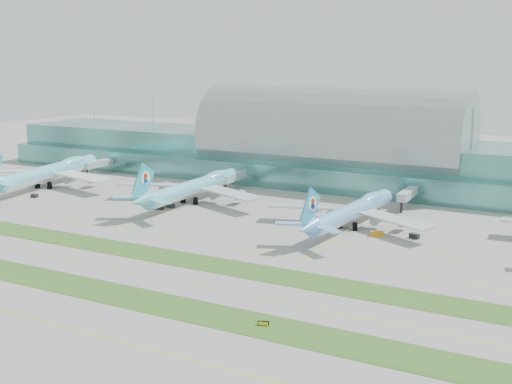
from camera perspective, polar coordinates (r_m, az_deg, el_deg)
The scene contains 17 objects.
ground at distance 182.84m, azimuth -8.13°, elevation -5.90°, with size 700.00×700.00×0.00m, color gray.
terminal at distance 291.19m, azimuth 6.82°, elevation 3.65°, with size 340.00×69.10×36.00m.
grass_strip_near at distance 162.33m, azimuth -13.98°, elevation -8.45°, with size 420.00×12.00×0.08m, color #2D591E.
grass_strip_far at distance 184.37m, azimuth -7.76°, elevation -5.73°, with size 420.00×12.00×0.08m, color #2D591E.
taxiline_a at distance 149.20m, azimuth -19.16°, elevation -10.63°, with size 420.00×0.35×0.01m, color yellow.
taxiline_b at distance 172.33m, azimuth -10.87°, elevation -7.11°, with size 420.00×0.35×0.01m, color yellow.
taxiline_c at distance 197.00m, azimuth -5.05°, elevation -4.52°, with size 420.00×0.35×0.01m, color yellow.
taxiline_d at distance 215.08m, azimuth -1.87°, elevation -3.07°, with size 420.00×0.35×0.01m, color yellow.
airliner_a at distance 294.13m, azimuth -17.90°, elevation 1.76°, with size 69.35×79.47×21.93m.
airliner_b at distance 251.54m, azimuth -5.45°, elevation 0.53°, with size 64.69×73.28×20.20m.
airliner_c at distance 215.82m, azimuth 8.62°, elevation -1.59°, with size 59.06×67.37×18.54m.
gse_b at distance 274.12m, azimuth -19.09°, elevation -0.31°, with size 2.84×1.64×1.45m, color black.
gse_c at distance 243.81m, azimuth -7.66°, elevation -1.19°, with size 3.56×2.02×1.55m, color black.
gse_d at distance 241.50m, azimuth -8.62°, elevation -1.35°, with size 3.56×1.81×1.55m, color black.
gse_e at distance 206.93m, azimuth 10.70°, elevation -3.65°, with size 4.09×1.83×1.60m, color orange.
gse_f at distance 206.79m, azimuth 13.90°, elevation -3.82°, with size 3.06×1.70×1.55m, color black.
taxiway_sign_east at distance 137.89m, azimuth 0.66°, elevation -11.60°, with size 2.42×1.04×1.05m.
Camera 1 is at (103.27, -140.34, 55.41)m, focal length 45.00 mm.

